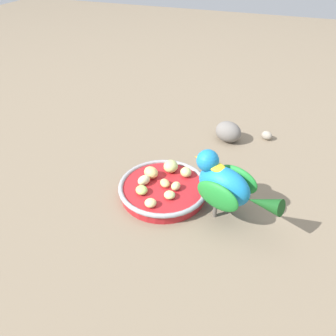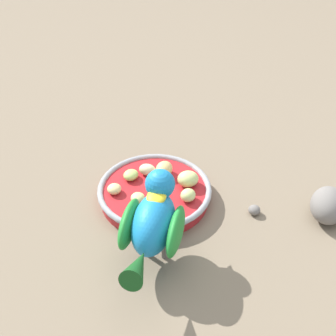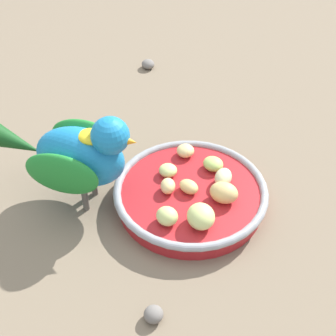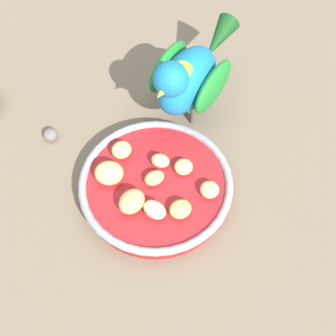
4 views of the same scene
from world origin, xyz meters
name	(u,v)px [view 2 (image 2 of 4)]	position (x,y,z in m)	size (l,w,h in m)	color
ground_plane	(172,203)	(0.00, 0.00, 0.00)	(4.00, 4.00, 0.00)	#756651
feeding_bowl	(155,193)	(-0.03, 0.01, 0.02)	(0.20, 0.20, 0.03)	#AD1E23
apple_piece_0	(164,169)	(-0.01, 0.05, 0.04)	(0.04, 0.03, 0.03)	tan
apple_piece_1	(188,179)	(0.03, 0.02, 0.04)	(0.04, 0.03, 0.03)	#C6D17A
apple_piece_2	(156,187)	(-0.03, 0.01, 0.03)	(0.03, 0.02, 0.02)	tan
apple_piece_3	(131,175)	(-0.07, 0.05, 0.03)	(0.03, 0.03, 0.02)	#B2CC66
apple_piece_4	(114,189)	(-0.10, 0.01, 0.03)	(0.02, 0.02, 0.02)	#E5C67F
apple_piece_5	(138,198)	(-0.06, -0.01, 0.03)	(0.02, 0.02, 0.01)	#C6D17A
apple_piece_6	(156,197)	(-0.03, -0.02, 0.03)	(0.02, 0.02, 0.02)	#E5C67F
apple_piece_7	(188,195)	(0.02, -0.02, 0.03)	(0.03, 0.02, 0.02)	#C6D17A
apple_piece_8	(147,170)	(-0.04, 0.06, 0.03)	(0.03, 0.02, 0.02)	beige
parrot	(153,223)	(-0.05, -0.13, 0.08)	(0.12, 0.19, 0.14)	#59544C
rock_large	(328,205)	(0.25, -0.07, 0.03)	(0.08, 0.06, 0.06)	slate
pebble_1	(254,210)	(0.14, -0.05, 0.01)	(0.02, 0.02, 0.02)	slate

